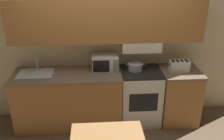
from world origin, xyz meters
name	(u,v)px	position (x,y,z in m)	size (l,w,h in m)	color
ground_plane	(107,111)	(0.00, 0.00, 0.00)	(16.00, 16.00, 0.00)	brown
wall_back	(107,34)	(0.01, -0.07, 1.49)	(5.38, 0.38, 2.55)	beige
lower_counter_main	(69,99)	(-0.64, -0.33, 0.46)	(1.71, 0.67, 0.93)	#A36B38
lower_counter_right_stub	(178,95)	(1.19, -0.33, 0.46)	(0.63, 0.67, 0.93)	#A36B38
stove_range	(140,96)	(0.54, -0.30, 0.46)	(0.65, 0.61, 0.93)	silver
cooking_pot	(135,66)	(0.45, -0.27, 0.99)	(0.32, 0.24, 0.12)	#B7BABF
microwave	(105,62)	(-0.04, -0.20, 1.05)	(0.41, 0.33, 0.25)	silver
toaster	(179,66)	(1.14, -0.35, 1.02)	(0.32, 0.16, 0.18)	silver
sink_basin	(36,73)	(-1.12, -0.33, 0.94)	(0.53, 0.39, 0.27)	#B7BABF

